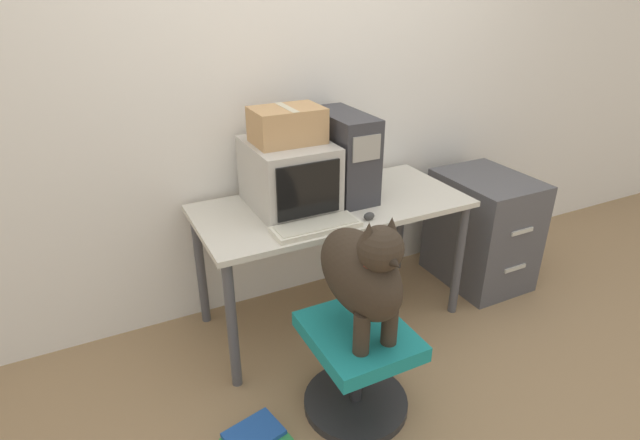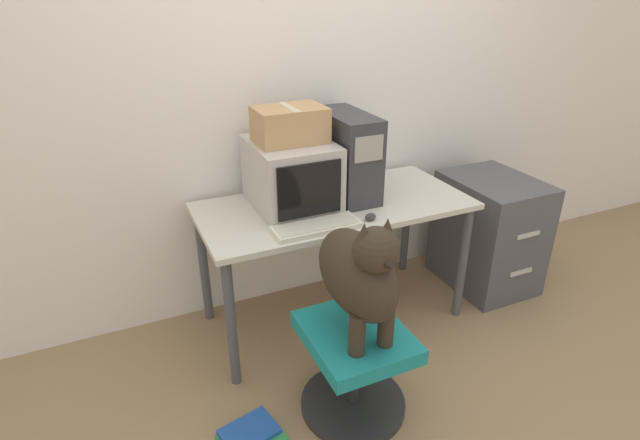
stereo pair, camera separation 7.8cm
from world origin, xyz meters
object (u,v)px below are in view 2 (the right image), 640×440
at_px(pc_tower, 347,155).
at_px(dog, 359,273).
at_px(cardboard_box, 290,125).
at_px(book_stack_floor, 251,436).
at_px(keyboard, 317,227).
at_px(office_chair, 354,364).
at_px(filing_cabinet, 488,232).
at_px(crt_monitor, 291,174).

xyz_separation_m(pc_tower, dog, (-0.33, -0.77, -0.22)).
bearing_deg(cardboard_box, book_stack_floor, -123.97).
bearing_deg(keyboard, book_stack_floor, -139.64).
bearing_deg(office_chair, pc_tower, 66.21).
relative_size(dog, cardboard_box, 1.68).
distance_m(pc_tower, filing_cabinet, 1.13).
bearing_deg(keyboard, crt_monitor, 90.16).
bearing_deg(crt_monitor, keyboard, -89.84).
bearing_deg(filing_cabinet, keyboard, -171.88).
relative_size(pc_tower, office_chair, 0.95).
distance_m(office_chair, dog, 0.49).
distance_m(keyboard, cardboard_box, 0.52).
distance_m(pc_tower, book_stack_floor, 1.45).
relative_size(keyboard, book_stack_floor, 1.50).
bearing_deg(filing_cabinet, pc_tower, 171.58).
height_order(office_chair, filing_cabinet, filing_cabinet).
height_order(dog, filing_cabinet, dog).
height_order(filing_cabinet, book_stack_floor, filing_cabinet).
xyz_separation_m(keyboard, filing_cabinet, (1.27, 0.18, -0.38)).
height_order(crt_monitor, cardboard_box, cardboard_box).
bearing_deg(dog, cardboard_box, 89.32).
bearing_deg(filing_cabinet, crt_monitor, 174.12).
bearing_deg(cardboard_box, keyboard, -89.84).
bearing_deg(keyboard, office_chair, -91.32).
distance_m(crt_monitor, book_stack_floor, 1.24).
bearing_deg(pc_tower, book_stack_floor, -137.73).
distance_m(filing_cabinet, book_stack_floor, 1.90).
xyz_separation_m(pc_tower, keyboard, (-0.32, -0.32, -0.21)).
height_order(crt_monitor, dog, crt_monitor).
height_order(dog, book_stack_floor, dog).
xyz_separation_m(crt_monitor, keyboard, (0.00, -0.31, -0.16)).
xyz_separation_m(office_chair, dog, (0.00, -0.01, 0.49)).
height_order(cardboard_box, book_stack_floor, cardboard_box).
distance_m(crt_monitor, pc_tower, 0.33).
relative_size(crt_monitor, filing_cabinet, 0.68).
relative_size(dog, filing_cabinet, 0.81).
bearing_deg(filing_cabinet, office_chair, -154.48).
bearing_deg(book_stack_floor, office_chair, -0.59).
height_order(keyboard, dog, dog).
xyz_separation_m(office_chair, cardboard_box, (0.01, 0.75, 0.91)).
height_order(keyboard, book_stack_floor, keyboard).
bearing_deg(book_stack_floor, dog, -2.13).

